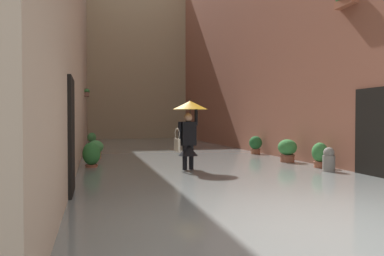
{
  "coord_description": "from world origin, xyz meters",
  "views": [
    {
      "loc": [
        2.88,
        4.39,
        1.48
      ],
      "look_at": [
        0.22,
        -5.92,
        1.24
      ],
      "focal_mm": 35.69,
      "sensor_mm": 36.0,
      "label": 1
    }
  ],
  "objects": [
    {
      "name": "person_wading",
      "position": [
        0.52,
        -5.07,
        1.36
      ],
      "size": [
        0.9,
        0.9,
        2.03
      ],
      "color": "#2D2319",
      "rests_on": "ground_plane"
    },
    {
      "name": "potted_plant_far_right",
      "position": [
        2.97,
        -14.43,
        0.49
      ],
      "size": [
        0.41,
        0.41,
        0.85
      ],
      "color": "brown",
      "rests_on": "ground_plane"
    },
    {
      "name": "potted_plant_far_left",
      "position": [
        -2.96,
        -4.57,
        0.49
      ],
      "size": [
        0.42,
        0.42,
        0.86
      ],
      "color": "#9E563D",
      "rests_on": "ground_plane"
    },
    {
      "name": "potted_plant_mid_right",
      "position": [
        2.94,
        -6.2,
        0.49
      ],
      "size": [
        0.48,
        0.48,
        0.86
      ],
      "color": "#9E563D",
      "rests_on": "ground_plane"
    },
    {
      "name": "mooring_bollard",
      "position": [
        -2.76,
        -3.87,
        0.39
      ],
      "size": [
        0.3,
        0.3,
        0.79
      ],
      "color": "gray",
      "rests_on": "ground_plane"
    },
    {
      "name": "building_facade_right",
      "position": [
        4.18,
        -10.6,
        5.67
      ],
      "size": [
        2.04,
        25.21,
        11.33
      ],
      "color": "tan",
      "rests_on": "ground_plane"
    },
    {
      "name": "potted_plant_mid_left",
      "position": [
        -2.78,
        -6.0,
        0.5
      ],
      "size": [
        0.57,
        0.57,
        0.88
      ],
      "color": "brown",
      "rests_on": "ground_plane"
    },
    {
      "name": "building_facade_left",
      "position": [
        -4.18,
        -10.6,
        5.73
      ],
      "size": [
        2.04,
        25.21,
        11.46
      ],
      "color": "#935642",
      "rests_on": "ground_plane"
    },
    {
      "name": "potted_plant_near_left",
      "position": [
        -2.97,
        -8.75,
        0.49
      ],
      "size": [
        0.48,
        0.48,
        0.86
      ],
      "color": "#9E563D",
      "rests_on": "ground_plane"
    },
    {
      "name": "potted_plant_near_right",
      "position": [
        2.82,
        -8.5,
        0.47
      ],
      "size": [
        0.51,
        0.51,
        0.79
      ],
      "color": "brown",
      "rests_on": "ground_plane"
    },
    {
      "name": "ground_plane",
      "position": [
        0.0,
        -10.61,
        0.0
      ],
      "size": [
        60.0,
        60.0,
        0.0
      ],
      "primitive_type": "plane",
      "color": "gray"
    },
    {
      "name": "building_facade_far",
      "position": [
        0.0,
        -22.11,
        5.4
      ],
      "size": [
        10.17,
        1.8,
        10.8
      ],
      "primitive_type": "cube",
      "color": "tan",
      "rests_on": "ground_plane"
    },
    {
      "name": "flood_water",
      "position": [
        0.0,
        -10.61,
        0.1
      ],
      "size": [
        7.37,
        27.21,
        0.2
      ],
      "primitive_type": "cube",
      "color": "slate",
      "rests_on": "ground_plane"
    }
  ]
}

